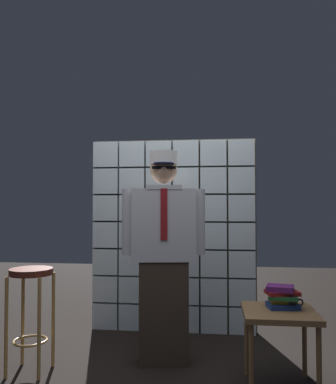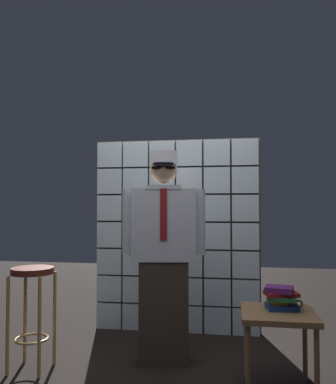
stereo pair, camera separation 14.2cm
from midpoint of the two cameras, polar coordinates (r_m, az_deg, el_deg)
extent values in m
cube|color=silver|center=(4.55, -9.84, -17.01)|extent=(0.27, 0.08, 0.27)
cube|color=silver|center=(4.48, -6.12, -17.28)|extent=(0.27, 0.08, 0.27)
cube|color=silver|center=(4.43, -2.28, -17.48)|extent=(0.27, 0.08, 0.27)
cube|color=silver|center=(4.39, 1.63, -17.60)|extent=(0.27, 0.08, 0.27)
cube|color=silver|center=(4.38, 5.60, -17.65)|extent=(0.27, 0.08, 0.27)
cube|color=silver|center=(4.38, 9.58, -17.62)|extent=(0.27, 0.08, 0.27)
cube|color=silver|center=(4.48, -9.81, -13.44)|extent=(0.27, 0.08, 0.27)
cube|color=silver|center=(4.41, -6.10, -13.64)|extent=(0.27, 0.08, 0.27)
cube|color=silver|center=(4.36, -2.28, -13.80)|extent=(0.27, 0.08, 0.27)
cube|color=silver|center=(4.32, 1.63, -13.90)|extent=(0.27, 0.08, 0.27)
cube|color=silver|center=(4.31, 5.59, -13.94)|extent=(0.27, 0.08, 0.27)
cube|color=silver|center=(4.31, 9.56, -13.91)|extent=(0.27, 0.08, 0.27)
cube|color=silver|center=(4.44, -9.79, -9.77)|extent=(0.27, 0.08, 0.27)
cube|color=silver|center=(4.36, -6.09, -9.92)|extent=(0.27, 0.08, 0.27)
cube|color=silver|center=(4.31, -2.27, -10.03)|extent=(0.27, 0.08, 0.27)
cube|color=silver|center=(4.27, 1.63, -10.10)|extent=(0.27, 0.08, 0.27)
cube|color=silver|center=(4.26, 5.58, -10.12)|extent=(0.27, 0.08, 0.27)
cube|color=silver|center=(4.26, 9.54, -10.10)|extent=(0.27, 0.08, 0.27)
cube|color=silver|center=(4.41, -9.77, -6.03)|extent=(0.27, 0.08, 0.27)
cube|color=silver|center=(4.33, -6.08, -6.12)|extent=(0.27, 0.08, 0.27)
cube|color=silver|center=(4.28, -2.27, -6.18)|extent=(0.27, 0.08, 0.27)
cube|color=silver|center=(4.24, 1.62, -6.22)|extent=(0.27, 0.08, 0.27)
cube|color=silver|center=(4.22, 5.56, -6.23)|extent=(0.27, 0.08, 0.27)
cube|color=silver|center=(4.23, 9.52, -6.21)|extent=(0.27, 0.08, 0.27)
cube|color=silver|center=(4.39, -9.75, -2.26)|extent=(0.27, 0.08, 0.27)
cube|color=silver|center=(4.32, -6.06, -2.28)|extent=(0.27, 0.08, 0.27)
cube|color=silver|center=(4.26, -2.26, -2.30)|extent=(0.27, 0.08, 0.27)
cube|color=silver|center=(4.23, 1.62, -2.30)|extent=(0.27, 0.08, 0.27)
cube|color=silver|center=(4.21, 5.55, -2.30)|extent=(0.27, 0.08, 0.27)
cube|color=silver|center=(4.22, 9.49, -2.28)|extent=(0.27, 0.08, 0.27)
cube|color=silver|center=(4.40, -9.73, 1.51)|extent=(0.27, 0.08, 0.27)
cube|color=silver|center=(4.33, -6.05, 1.55)|extent=(0.27, 0.08, 0.27)
cube|color=silver|center=(4.27, -2.26, 1.59)|extent=(0.27, 0.08, 0.27)
cube|color=silver|center=(4.24, 1.62, 1.62)|extent=(0.27, 0.08, 0.27)
cube|color=silver|center=(4.22, 5.54, 1.64)|extent=(0.27, 0.08, 0.27)
cube|color=silver|center=(4.22, 9.47, 1.66)|extent=(0.27, 0.08, 0.27)
cube|color=silver|center=(4.43, -9.70, 5.26)|extent=(0.27, 0.08, 0.27)
cube|color=silver|center=(4.36, -6.03, 5.36)|extent=(0.27, 0.08, 0.27)
cube|color=silver|center=(4.30, -2.25, 5.44)|extent=(0.27, 0.08, 0.27)
cube|color=silver|center=(4.26, 1.61, 5.51)|extent=(0.27, 0.08, 0.27)
cube|color=silver|center=(4.25, 5.52, 5.54)|extent=(0.27, 0.08, 0.27)
cube|color=silver|center=(4.25, 9.45, 5.56)|extent=(0.27, 0.08, 0.27)
cube|color=#5B5447|center=(4.31, -0.24, -6.15)|extent=(1.76, 0.02, 2.05)
cube|color=#382D23|center=(3.51, -1.85, -16.67)|extent=(0.44, 0.27, 0.86)
cube|color=silver|center=(3.40, -1.83, -4.67)|extent=(0.56, 0.31, 0.61)
cube|color=maroon|center=(3.28, -1.82, -3.18)|extent=(0.06, 0.02, 0.42)
cube|color=silver|center=(3.40, -1.83, 0.61)|extent=(0.33, 0.29, 0.04)
sphere|color=tan|center=(3.41, -1.83, 3.14)|extent=(0.23, 0.23, 0.23)
ellipsoid|color=black|center=(3.36, -1.82, 2.53)|extent=(0.16, 0.10, 0.10)
cube|color=black|center=(3.31, -1.82, 3.50)|extent=(0.20, 0.04, 0.02)
cylinder|color=#191E47|center=(3.33, -1.82, 4.11)|extent=(0.20, 0.20, 0.01)
cylinder|color=white|center=(3.42, -1.82, 4.87)|extent=(0.24, 0.24, 0.11)
cylinder|color=silver|center=(3.41, 3.21, -4.25)|extent=(0.12, 0.12, 0.56)
cylinder|color=silver|center=(3.41, -6.89, -4.24)|extent=(0.12, 0.12, 0.56)
cylinder|color=#592319|center=(3.46, -20.07, -10.61)|extent=(0.34, 0.34, 0.05)
torus|color=tan|center=(3.58, -20.17, -19.29)|extent=(0.27, 0.27, 0.02)
cylinder|color=tan|center=(3.49, -23.21, -17.36)|extent=(0.03, 0.03, 0.77)
cylinder|color=tan|center=(3.37, -19.11, -17.97)|extent=(0.03, 0.03, 0.77)
cylinder|color=tan|center=(3.72, -21.08, -16.42)|extent=(0.03, 0.03, 0.77)
cylinder|color=tan|center=(3.60, -17.18, -16.93)|extent=(0.03, 0.03, 0.77)
cube|color=brown|center=(3.11, 14.29, -16.36)|extent=(0.52, 0.52, 0.04)
cylinder|color=brown|center=(2.97, 10.36, -22.81)|extent=(0.04, 0.04, 0.52)
cylinder|color=brown|center=(3.03, 19.39, -22.33)|extent=(0.04, 0.04, 0.52)
cylinder|color=brown|center=(3.38, 9.88, -20.16)|extent=(0.04, 0.04, 0.52)
cylinder|color=brown|center=(3.43, 17.70, -19.83)|extent=(0.04, 0.04, 0.52)
cube|color=navy|center=(3.16, 14.79, -15.40)|extent=(0.24, 0.18, 0.04)
cube|color=olive|center=(3.16, 14.68, -14.69)|extent=(0.19, 0.16, 0.03)
cube|color=#1E592D|center=(3.14, 14.74, -14.24)|extent=(0.23, 0.21, 0.03)
cube|color=maroon|center=(3.14, 14.70, -13.71)|extent=(0.26, 0.20, 0.03)
cube|color=#591E66|center=(3.12, 14.41, -13.15)|extent=(0.22, 0.19, 0.04)
cylinder|color=black|center=(3.14, 15.93, -14.97)|extent=(0.08, 0.08, 0.09)
torus|color=black|center=(3.14, 17.00, -14.83)|extent=(0.06, 0.01, 0.06)
camera|label=1|loc=(0.07, -91.21, 0.04)|focal=37.41mm
camera|label=2|loc=(0.07, 88.79, -0.04)|focal=37.41mm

